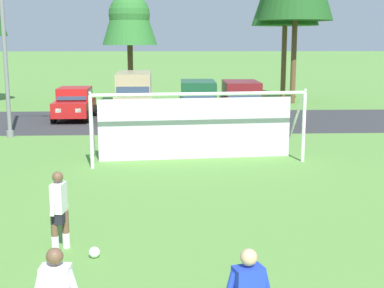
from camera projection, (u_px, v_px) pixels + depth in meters
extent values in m
plane|color=#598C3D|center=(192.00, 160.00, 19.10)|extent=(400.00, 400.00, 0.00)
cube|color=#333335|center=(184.00, 121.00, 28.43)|extent=(52.00, 8.40, 0.01)
sphere|color=white|center=(94.00, 252.00, 10.49)|extent=(0.22, 0.22, 0.22)
sphere|color=black|center=(94.00, 252.00, 10.49)|extent=(0.08, 0.08, 0.08)
sphere|color=red|center=(97.00, 252.00, 10.49)|extent=(0.07, 0.07, 0.07)
cylinder|color=white|center=(304.00, 127.00, 18.66)|extent=(0.12, 0.12, 2.44)
cylinder|color=white|center=(91.00, 132.00, 17.63)|extent=(0.12, 0.12, 2.44)
cylinder|color=white|center=(201.00, 94.00, 17.91)|extent=(7.30, 0.84, 0.12)
cylinder|color=white|center=(295.00, 120.00, 19.51)|extent=(0.27, 1.94, 2.46)
cylinder|color=white|center=(92.00, 125.00, 18.48)|extent=(0.27, 1.94, 2.46)
cube|color=silver|center=(196.00, 129.00, 19.14)|extent=(6.92, 0.72, 2.20)
cylinder|color=brown|center=(66.00, 229.00, 10.95)|extent=(0.14, 0.14, 0.80)
cylinder|color=brown|center=(55.00, 232.00, 10.77)|extent=(0.14, 0.14, 0.80)
cylinder|color=white|center=(66.00, 240.00, 10.99)|extent=(0.15, 0.15, 0.32)
cylinder|color=white|center=(55.00, 243.00, 10.81)|extent=(0.15, 0.15, 0.32)
cube|color=black|center=(59.00, 216.00, 10.80)|extent=(0.26, 0.37, 0.28)
cube|color=silver|center=(59.00, 198.00, 10.72)|extent=(0.29, 0.41, 0.60)
sphere|color=brown|center=(58.00, 177.00, 10.64)|extent=(0.22, 0.22, 0.22)
cylinder|color=silver|center=(65.00, 195.00, 10.97)|extent=(0.12, 0.24, 0.55)
cylinder|color=silver|center=(52.00, 202.00, 10.49)|extent=(0.12, 0.24, 0.55)
sphere|color=tan|center=(249.00, 257.00, 6.69)|extent=(0.22, 0.22, 0.22)
cube|color=white|center=(56.00, 288.00, 6.80)|extent=(0.39, 0.26, 0.60)
sphere|color=brown|center=(55.00, 256.00, 6.72)|extent=(0.22, 0.22, 0.22)
cylinder|color=white|center=(38.00, 288.00, 6.84)|extent=(0.23, 0.10, 0.55)
cube|color=red|center=(75.00, 107.00, 28.86)|extent=(1.86, 4.22, 0.76)
cube|color=red|center=(75.00, 93.00, 28.88)|extent=(1.69, 2.12, 0.64)
cube|color=#28384C|center=(72.00, 95.00, 27.93)|extent=(1.53, 0.34, 0.55)
cube|color=#28384C|center=(90.00, 93.00, 28.93)|extent=(0.06, 1.79, 0.45)
cube|color=white|center=(78.00, 110.00, 26.86)|extent=(0.28, 0.08, 0.20)
cube|color=white|center=(58.00, 111.00, 26.81)|extent=(0.28, 0.08, 0.20)
cube|color=#B21414|center=(89.00, 101.00, 30.90)|extent=(0.28, 0.08, 0.20)
cube|color=#B21414|center=(72.00, 101.00, 30.84)|extent=(0.28, 0.08, 0.20)
cylinder|color=black|center=(89.00, 117.00, 27.71)|extent=(0.25, 0.64, 0.64)
cylinder|color=black|center=(54.00, 117.00, 27.61)|extent=(0.25, 0.64, 0.64)
cylinder|color=black|center=(95.00, 110.00, 30.26)|extent=(0.25, 0.64, 0.64)
cylinder|color=black|center=(63.00, 111.00, 30.16)|extent=(0.25, 0.64, 0.64)
cube|color=tan|center=(134.00, 103.00, 29.05)|extent=(2.10, 4.85, 1.10)
cube|color=tan|center=(134.00, 82.00, 29.04)|extent=(1.92, 4.15, 1.10)
cube|color=#28384C|center=(133.00, 86.00, 27.12)|extent=(1.68, 0.51, 0.91)
cube|color=#28384C|center=(151.00, 82.00, 29.11)|extent=(0.14, 3.48, 0.77)
cube|color=white|center=(144.00, 107.00, 26.77)|extent=(0.28, 0.09, 0.20)
cube|color=white|center=(122.00, 107.00, 26.70)|extent=(0.28, 0.09, 0.20)
cube|color=#B21414|center=(145.00, 97.00, 31.39)|extent=(0.28, 0.09, 0.20)
cube|color=#B21414|center=(126.00, 98.00, 31.32)|extent=(0.28, 0.09, 0.20)
cylinder|color=black|center=(153.00, 117.00, 27.77)|extent=(0.26, 0.65, 0.64)
cylinder|color=black|center=(115.00, 117.00, 27.63)|extent=(0.26, 0.65, 0.64)
cylinder|color=black|center=(152.00, 109.00, 30.69)|extent=(0.26, 0.65, 0.64)
cylinder|color=black|center=(118.00, 110.00, 30.54)|extent=(0.26, 0.65, 0.64)
cube|color=#194C2D|center=(198.00, 107.00, 27.65)|extent=(1.99, 4.64, 1.00)
cube|color=#194C2D|center=(198.00, 89.00, 27.67)|extent=(1.81, 3.04, 0.84)
cube|color=#28384C|center=(199.00, 92.00, 26.28)|extent=(1.62, 0.41, 0.71)
cube|color=#28384C|center=(215.00, 89.00, 27.69)|extent=(0.09, 2.55, 0.59)
cube|color=white|center=(211.00, 112.00, 25.43)|extent=(0.28, 0.09, 0.20)
cube|color=white|center=(189.00, 112.00, 25.41)|extent=(0.28, 0.09, 0.20)
cube|color=#B21414|center=(206.00, 101.00, 29.87)|extent=(0.28, 0.09, 0.20)
cube|color=#B21414|center=(187.00, 101.00, 29.84)|extent=(0.28, 0.09, 0.20)
cylinder|color=black|center=(218.00, 121.00, 26.36)|extent=(0.25, 0.64, 0.64)
cylinder|color=black|center=(180.00, 121.00, 26.32)|extent=(0.25, 0.64, 0.64)
cylinder|color=black|center=(214.00, 113.00, 29.16)|extent=(0.25, 0.64, 0.64)
cylinder|color=black|center=(180.00, 113.00, 29.12)|extent=(0.25, 0.64, 0.64)
cube|color=maroon|center=(241.00, 108.00, 27.40)|extent=(1.96, 4.62, 1.00)
cube|color=maroon|center=(241.00, 89.00, 27.42)|extent=(1.79, 3.02, 0.84)
cube|color=#28384C|center=(245.00, 92.00, 26.03)|extent=(1.62, 0.40, 0.71)
cube|color=#28384C|center=(258.00, 89.00, 27.45)|extent=(0.07, 2.55, 0.59)
cube|color=white|center=(258.00, 112.00, 25.19)|extent=(0.28, 0.08, 0.20)
cube|color=white|center=(236.00, 113.00, 25.16)|extent=(0.28, 0.08, 0.20)
cube|color=#B21414|center=(246.00, 102.00, 29.63)|extent=(0.28, 0.08, 0.20)
cube|color=#B21414|center=(227.00, 102.00, 29.59)|extent=(0.28, 0.08, 0.20)
cylinder|color=black|center=(264.00, 121.00, 26.13)|extent=(0.25, 0.64, 0.64)
cylinder|color=black|center=(225.00, 121.00, 26.07)|extent=(0.25, 0.64, 0.64)
cylinder|color=black|center=(255.00, 113.00, 28.93)|extent=(0.25, 0.64, 0.64)
cylinder|color=black|center=(220.00, 114.00, 28.87)|extent=(0.25, 0.64, 0.64)
cylinder|color=brown|center=(131.00, 75.00, 34.93)|extent=(0.36, 0.36, 3.93)
cone|color=#2D702D|center=(129.00, 1.00, 34.04)|extent=(3.54, 3.54, 5.50)
sphere|color=#2D702D|center=(129.00, 14.00, 34.19)|extent=(2.65, 2.65, 2.65)
cylinder|color=brown|center=(293.00, 62.00, 35.99)|extent=(0.36, 0.36, 5.51)
cylinder|color=brown|center=(284.00, 63.00, 38.29)|extent=(0.36, 0.36, 5.26)
cylinder|color=slate|center=(5.00, 47.00, 22.90)|extent=(0.18, 0.18, 7.89)
cylinder|color=slate|center=(10.00, 134.00, 23.62)|extent=(0.32, 0.32, 0.30)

